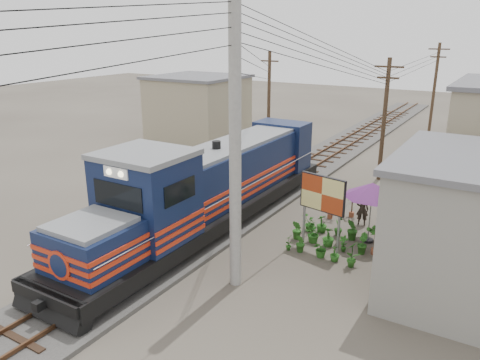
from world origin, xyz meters
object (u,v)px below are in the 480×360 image
Objects in this scene: billboard at (322,196)px; vendor at (362,209)px; market_umbrella at (372,190)px; locomotive at (209,189)px.

vendor is at bearing 90.52° from billboard.
billboard is at bearing -130.56° from market_umbrella.
locomotive is at bearing -160.80° from market_umbrella.
billboard is at bearing 6.18° from locomotive.
market_umbrella is (6.46, 2.25, 0.44)m from locomotive.
market_umbrella is at bearing 19.20° from locomotive.
locomotive reaches higher than billboard.
locomotive reaches higher than market_umbrella.
locomotive is 11.54× the size of vendor.
billboard reaches higher than market_umbrella.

